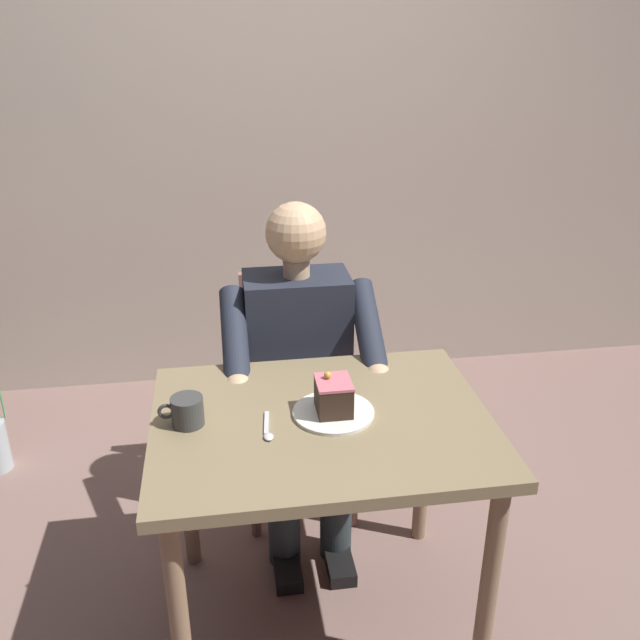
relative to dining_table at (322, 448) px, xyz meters
name	(u,v)px	position (x,y,z in m)	size (l,w,h in m)	color
ground_plane	(321,613)	(0.00, 0.00, -0.63)	(14.00, 14.00, 0.00)	#81645B
cafe_rear_panel	(265,76)	(0.00, -1.70, 0.87)	(6.40, 0.12, 3.00)	#BBAC9B
dining_table	(322,448)	(0.00, 0.00, 0.00)	(0.93, 0.72, 0.73)	#837250
chair	(295,381)	(0.00, -0.65, -0.15)	(0.42, 0.42, 0.89)	#956555
seated_person	(300,371)	(0.00, -0.48, -0.01)	(0.53, 0.58, 1.20)	#242936
dessert_plate	(333,412)	(-0.04, -0.01, 0.10)	(0.23, 0.23, 0.01)	white
cake_slice	(334,396)	(-0.03, -0.01, 0.16)	(0.10, 0.11, 0.11)	#35241A
coffee_cup	(187,411)	(0.36, -0.02, 0.14)	(0.12, 0.09, 0.08)	#3A3C3B
dessert_spoon	(268,430)	(0.15, 0.05, 0.10)	(0.03, 0.14, 0.01)	silver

